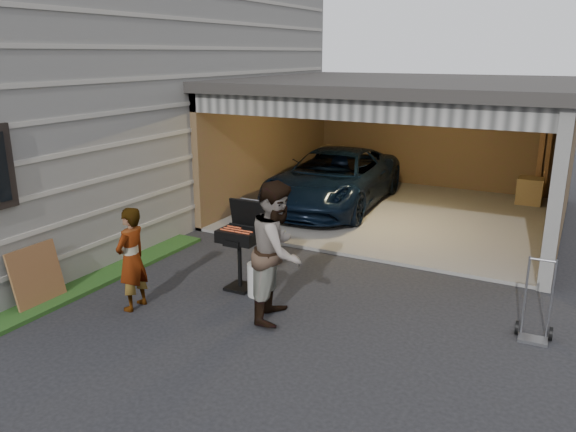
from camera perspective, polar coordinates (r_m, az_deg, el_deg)
name	(u,v)px	position (r m, az deg, el deg)	size (l,w,h in m)	color
ground	(188,332)	(7.39, -10.17, -11.55)	(80.00, 80.00, 0.00)	black
house	(76,84)	(13.62, -20.77, 12.45)	(7.00, 11.00, 5.50)	#474744
groundcover_strip	(0,324)	(8.29, -27.18, -9.74)	(0.50, 8.00, 0.06)	#193814
garage	(407,128)	(12.44, 12.04, 8.77)	(6.80, 6.30, 2.90)	#605E59
minivan	(334,181)	(12.71, 4.65, 3.57)	(2.10, 4.56, 1.27)	black
woman	(132,259)	(7.92, -15.61, -4.22)	(0.53, 0.35, 1.45)	#AAC4D6
man	(278,251)	(7.31, -1.07, -3.58)	(0.91, 0.71, 1.87)	#4C281E
bbq_grill	(240,238)	(8.29, -4.87, -2.29)	(0.59, 0.52, 1.32)	black
propane_tank	(259,279)	(8.22, -3.01, -6.44)	(0.33, 0.33, 0.49)	silver
plywood_panel	(37,276)	(8.57, -24.16, -5.61)	(0.04, 0.78, 0.87)	brown
hand_truck	(535,324)	(7.67, 23.76, -10.00)	(0.44, 0.33, 1.05)	gray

